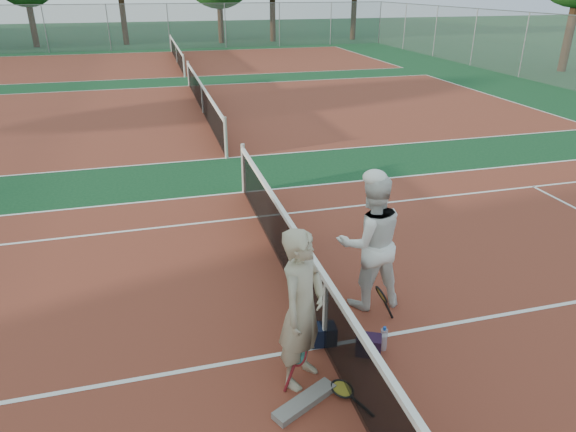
{
  "coord_description": "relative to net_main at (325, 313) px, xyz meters",
  "views": [
    {
      "loc": [
        -1.8,
        -4.94,
        4.19
      ],
      "look_at": [
        0.0,
        1.76,
        1.05
      ],
      "focal_mm": 32.0,
      "sensor_mm": 36.0,
      "label": 1
    }
  ],
  "objects": [
    {
      "name": "player_a",
      "position": [
        -0.44,
        -0.46,
        0.45
      ],
      "size": [
        0.82,
        0.82,
        1.91
      ],
      "primitive_type": "imported",
      "rotation": [
        0.0,
        0.0,
        0.79
      ],
      "color": "#B3A88B",
      "rests_on": "ground"
    },
    {
      "name": "court_far_a",
      "position": [
        0.0,
        13.5,
        -0.51
      ],
      "size": [
        23.77,
        10.97,
        0.01
      ],
      "primitive_type": "cube",
      "color": "maroon",
      "rests_on": "ground"
    },
    {
      "name": "water_bottle",
      "position": [
        0.7,
        -0.24,
        -0.36
      ],
      "size": [
        0.09,
        0.09,
        0.3
      ],
      "primitive_type": "cylinder",
      "color": "silver",
      "rests_on": "ground"
    },
    {
      "name": "sports_bag_navy",
      "position": [
        0.0,
        0.08,
        -0.38
      ],
      "size": [
        0.35,
        0.26,
        0.26
      ],
      "primitive_type": "cube",
      "rotation": [
        0.0,
        0.0,
        -0.1
      ],
      "color": "black",
      "rests_on": "ground"
    },
    {
      "name": "racket_spare",
      "position": [
        -0.07,
        -0.82,
        -0.46
      ],
      "size": [
        0.5,
        0.66,
        0.09
      ],
      "primitive_type": null,
      "rotation": [
        0.0,
        0.0,
        2.02
      ],
      "color": "black",
      "rests_on": "ground"
    },
    {
      "name": "court_main",
      "position": [
        0.0,
        0.0,
        -0.51
      ],
      "size": [
        23.77,
        10.97,
        0.01
      ],
      "primitive_type": "cube",
      "color": "maroon",
      "rests_on": "ground"
    },
    {
      "name": "net_main",
      "position": [
        0.0,
        0.0,
        0.0
      ],
      "size": [
        0.1,
        10.98,
        1.02
      ],
      "primitive_type": null,
      "color": "black",
      "rests_on": "ground"
    },
    {
      "name": "racket_black_held",
      "position": [
        0.9,
        0.31,
        -0.23
      ],
      "size": [
        0.32,
        0.3,
        0.55
      ],
      "primitive_type": null,
      "rotation": [
        0.0,
        0.0,
        3.25
      ],
      "color": "black",
      "rests_on": "ground"
    },
    {
      "name": "net_far_a",
      "position": [
        0.0,
        13.5,
        0.0
      ],
      "size": [
        0.1,
        10.98,
        1.02
      ],
      "primitive_type": null,
      "color": "black",
      "rests_on": "ground"
    },
    {
      "name": "racket_red",
      "position": [
        -0.5,
        -0.56,
        -0.23
      ],
      "size": [
        0.36,
        0.36,
        0.56
      ],
      "primitive_type": null,
      "rotation": [
        0.0,
        0.0,
        0.39
      ],
      "color": "maroon",
      "rests_on": "ground"
    },
    {
      "name": "net_far_b",
      "position": [
        0.0,
        27.0,
        0.0
      ],
      "size": [
        0.1,
        10.98,
        1.02
      ],
      "primitive_type": null,
      "color": "black",
      "rests_on": "ground"
    },
    {
      "name": "net_cover_canvas",
      "position": [
        -0.52,
        -0.88,
        -0.47
      ],
      "size": [
        0.8,
        0.54,
        0.09
      ],
      "primitive_type": "cube",
      "rotation": [
        0.0,
        0.0,
        0.48
      ],
      "color": "slate",
      "rests_on": "ground"
    },
    {
      "name": "court_far_b",
      "position": [
        0.0,
        27.0,
        -0.51
      ],
      "size": [
        23.77,
        10.97,
        0.01
      ],
      "primitive_type": "cube",
      "color": "maroon",
      "rests_on": "ground"
    },
    {
      "name": "fence_back",
      "position": [
        0.0,
        34.0,
        0.99
      ],
      "size": [
        32.0,
        0.06,
        3.0
      ],
      "primitive_type": null,
      "color": "slate",
      "rests_on": "ground"
    },
    {
      "name": "ground",
      "position": [
        0.0,
        0.0,
        -0.51
      ],
      "size": [
        130.0,
        130.0,
        0.0
      ],
      "primitive_type": "plane",
      "color": "#0F3A1D",
      "rests_on": "ground"
    },
    {
      "name": "player_b",
      "position": [
        0.9,
        0.79,
        0.47
      ],
      "size": [
        0.97,
        0.76,
        1.95
      ],
      "primitive_type": "imported",
      "rotation": [
        0.0,
        0.0,
        3.12
      ],
      "color": "white",
      "rests_on": "ground"
    },
    {
      "name": "sports_bag_purple",
      "position": [
        0.49,
        -0.26,
        -0.38
      ],
      "size": [
        0.37,
        0.33,
        0.25
      ],
      "primitive_type": "cube",
      "rotation": [
        0.0,
        0.0,
        -0.45
      ],
      "color": "black",
      "rests_on": "ground"
    }
  ]
}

